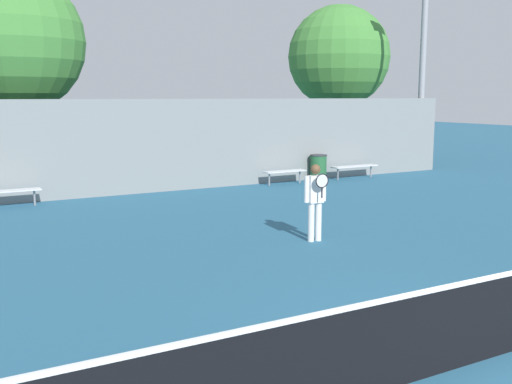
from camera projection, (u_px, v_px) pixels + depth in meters
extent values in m
plane|color=#285B7A|center=(486.00, 359.00, 7.23)|extent=(100.00, 100.00, 0.00)
cube|color=black|center=(489.00, 320.00, 7.15)|extent=(11.29, 0.03, 0.99)
cube|color=white|center=(491.00, 277.00, 7.07)|extent=(11.29, 0.04, 0.05)
cylinder|color=silver|center=(311.00, 222.00, 12.99)|extent=(0.14, 0.14, 0.86)
cylinder|color=silver|center=(318.00, 221.00, 13.07)|extent=(0.14, 0.14, 0.86)
cube|color=white|center=(315.00, 189.00, 12.92)|extent=(0.34, 0.23, 0.59)
cylinder|color=white|center=(307.00, 189.00, 12.83)|extent=(0.10, 0.10, 0.57)
cylinder|color=white|center=(324.00, 188.00, 13.00)|extent=(0.10, 0.10, 0.57)
sphere|color=brown|center=(316.00, 169.00, 12.85)|extent=(0.21, 0.21, 0.21)
cylinder|color=black|center=(322.00, 193.00, 12.67)|extent=(0.03, 0.03, 0.22)
torus|color=black|center=(322.00, 181.00, 12.63)|extent=(0.31, 0.05, 0.31)
cylinder|color=silver|center=(322.00, 181.00, 12.63)|extent=(0.27, 0.03, 0.27)
cube|color=silver|center=(285.00, 171.00, 21.40)|extent=(1.61, 0.40, 0.04)
cylinder|color=gray|center=(269.00, 179.00, 21.13)|extent=(0.06, 0.06, 0.46)
cylinder|color=gray|center=(300.00, 177.00, 21.75)|extent=(0.06, 0.06, 0.46)
cube|color=silver|center=(6.00, 191.00, 16.91)|extent=(1.88, 0.40, 0.04)
cylinder|color=gray|center=(35.00, 198.00, 17.32)|extent=(0.06, 0.06, 0.46)
cube|color=silver|center=(355.00, 166.00, 22.92)|extent=(2.00, 0.40, 0.04)
cylinder|color=gray|center=(338.00, 174.00, 22.58)|extent=(0.06, 0.06, 0.46)
cylinder|color=gray|center=(371.00, 171.00, 23.35)|extent=(0.06, 0.06, 0.46)
cylinder|color=#939399|center=(422.00, 71.00, 24.96)|extent=(0.26, 0.26, 8.34)
cylinder|color=#235B33|center=(318.00, 168.00, 22.37)|extent=(0.60, 0.60, 0.94)
cylinder|color=#333338|center=(319.00, 155.00, 22.29)|extent=(0.63, 0.63, 0.04)
cube|color=gray|center=(128.00, 147.00, 19.09)|extent=(26.75, 0.06, 3.05)
cylinder|color=brown|center=(337.00, 129.00, 29.57)|extent=(0.50, 0.50, 3.05)
sphere|color=#428438|center=(339.00, 57.00, 29.01)|extent=(4.92, 4.92, 4.92)
cylinder|color=brown|center=(18.00, 145.00, 20.16)|extent=(0.35, 0.35, 3.01)
sphere|color=#428438|center=(11.00, 42.00, 19.62)|extent=(4.74, 4.74, 4.74)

